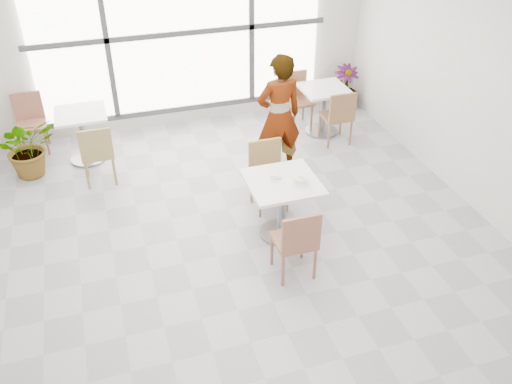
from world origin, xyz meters
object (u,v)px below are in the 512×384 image
object	(u,v)px
bg_table_left	(83,129)
bg_chair_right_far	(296,95)
oatmeal_bowl	(300,180)
person	(279,117)
plant_left	(28,147)
plant_right	(345,87)
bg_chair_left_far	(30,118)
bg_chair_left_near	(97,151)
main_table	(282,197)
chair_far	(267,170)
chair_near	(297,240)
bg_table_right	(323,104)
bg_chair_right_near	(339,114)
coffee_cup	(274,177)

from	to	relation	value
bg_table_left	bg_chair_right_far	world-z (taller)	bg_chair_right_far
oatmeal_bowl	person	bearing A→B (deg)	79.69
plant_left	plant_right	xyz separation A→B (m)	(5.09, 0.67, -0.05)
bg_chair_left_far	bg_chair_left_near	bearing A→B (deg)	-56.15
main_table	chair_far	bearing A→B (deg)	86.15
main_table	bg_table_left	size ratio (longest dim) A/B	1.07
chair_far	bg_chair_right_far	size ratio (longest dim) A/B	1.00
chair_near	bg_chair_right_far	bearing A→B (deg)	-110.84
chair_near	bg_table_right	xyz separation A→B (m)	(1.61, 3.05, -0.01)
bg_chair_left_far	main_table	bearing A→B (deg)	-47.60
person	plant_left	size ratio (longest dim) A/B	2.03
bg_table_left	plant_right	size ratio (longest dim) A/B	1.00
bg_chair_right_near	plant_right	distance (m)	1.34
bg_chair_left_near	bg_chair_left_far	world-z (taller)	same
chair_far	person	bearing A→B (deg)	60.28
bg_chair_left_far	coffee_cup	bearing A→B (deg)	-47.92
oatmeal_bowl	person	distance (m)	1.48
chair_far	bg_chair_right_near	xyz separation A→B (m)	(1.53, 1.19, 0.00)
chair_near	bg_table_right	size ratio (longest dim) A/B	1.16
oatmeal_bowl	plant_right	xyz separation A→B (m)	(2.06, 3.12, -0.42)
bg_table_right	bg_chair_left_far	xyz separation A→B (m)	(-4.34, 0.81, 0.01)
bg_chair_right_near	plant_left	xyz separation A→B (m)	(-4.43, 0.49, -0.08)
chair_near	coffee_cup	bearing A→B (deg)	-91.76
bg_chair_left_far	plant_left	size ratio (longest dim) A/B	1.02
bg_chair_left_near	plant_left	world-z (taller)	bg_chair_left_near
chair_near	bg_chair_right_near	distance (m)	3.10
coffee_cup	bg_table_right	xyz separation A→B (m)	(1.59, 2.24, -0.29)
person	bg_table_left	bearing A→B (deg)	-28.81
person	bg_chair_left_near	bearing A→B (deg)	-14.50
chair_near	bg_chair_left_far	world-z (taller)	same
person	bg_chair_left_near	size ratio (longest dim) A/B	1.98
chair_near	person	world-z (taller)	person
person	bg_chair_left_near	xyz separation A→B (m)	(-2.39, 0.45, -0.36)
plant_right	bg_chair_left_far	bearing A→B (deg)	179.07
chair_far	bg_chair_right_near	distance (m)	1.93
chair_far	plant_right	world-z (taller)	chair_far
oatmeal_bowl	bg_chair_left_near	bearing A→B (deg)	138.13
bg_chair_left_far	bg_chair_right_far	world-z (taller)	same
bg_chair_right_near	plant_right	bearing A→B (deg)	-119.65
main_table	bg_chair_right_far	distance (m)	2.95
main_table	bg_chair_right_near	bearing A→B (deg)	49.74
coffee_cup	plant_left	xyz separation A→B (m)	(-2.78, 2.29, -0.36)
oatmeal_bowl	main_table	bearing A→B (deg)	147.43
oatmeal_bowl	bg_table_left	size ratio (longest dim) A/B	0.28
bg_chair_left_near	bg_table_left	bearing A→B (deg)	-78.85
chair_near	plant_left	distance (m)	4.15
bg_chair_left_near	bg_chair_left_far	bearing A→B (deg)	-56.15
bg_table_right	bg_chair_right_near	world-z (taller)	bg_chair_right_near
bg_chair_right_near	bg_chair_left_far	bearing A→B (deg)	-15.81
coffee_cup	bg_table_right	distance (m)	2.76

